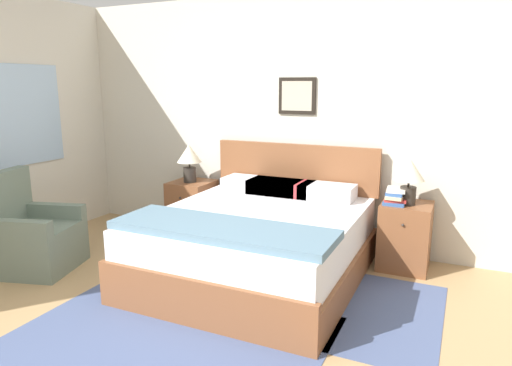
{
  "coord_description": "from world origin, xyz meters",
  "views": [
    {
      "loc": [
        1.58,
        -1.78,
        1.68
      ],
      "look_at": [
        0.06,
        1.5,
        0.9
      ],
      "focal_mm": 32.0,
      "sensor_mm": 36.0,
      "label": 1
    }
  ],
  "objects_px": {
    "nightstand_near_window": "(192,208)",
    "nightstand_by_door": "(405,236)",
    "bed": "(258,241)",
    "armchair": "(31,237)",
    "table_lamp_near_window": "(189,157)",
    "table_lamp_by_door": "(409,174)"
  },
  "relations": [
    {
      "from": "armchair",
      "to": "nightstand_by_door",
      "type": "bearing_deg",
      "value": 98.9
    },
    {
      "from": "bed",
      "to": "nightstand_by_door",
      "type": "distance_m",
      "value": 1.38
    },
    {
      "from": "table_lamp_near_window",
      "to": "nightstand_near_window",
      "type": "bearing_deg",
      "value": 84.55
    },
    {
      "from": "nightstand_near_window",
      "to": "table_lamp_by_door",
      "type": "bearing_deg",
      "value": -0.68
    },
    {
      "from": "nightstand_near_window",
      "to": "table_lamp_by_door",
      "type": "xyz_separation_m",
      "value": [
        2.32,
        -0.03,
        0.59
      ]
    },
    {
      "from": "armchair",
      "to": "table_lamp_near_window",
      "type": "distance_m",
      "value": 1.76
    },
    {
      "from": "bed",
      "to": "nightstand_near_window",
      "type": "relative_size",
      "value": 3.21
    },
    {
      "from": "bed",
      "to": "nightstand_by_door",
      "type": "bearing_deg",
      "value": 32.61
    },
    {
      "from": "table_lamp_near_window",
      "to": "nightstand_by_door",
      "type": "bearing_deg",
      "value": 0.68
    },
    {
      "from": "armchair",
      "to": "nightstand_by_door",
      "type": "xyz_separation_m",
      "value": [
        3.13,
        1.47,
        0.01
      ]
    },
    {
      "from": "table_lamp_near_window",
      "to": "table_lamp_by_door",
      "type": "bearing_deg",
      "value": 0.0
    },
    {
      "from": "bed",
      "to": "table_lamp_near_window",
      "type": "relative_size",
      "value": 4.72
    },
    {
      "from": "nightstand_by_door",
      "to": "armchair",
      "type": "bearing_deg",
      "value": -154.8
    },
    {
      "from": "nightstand_near_window",
      "to": "table_lamp_near_window",
      "type": "xyz_separation_m",
      "value": [
        -0.0,
        -0.03,
        0.59
      ]
    },
    {
      "from": "armchair",
      "to": "nightstand_near_window",
      "type": "distance_m",
      "value": 1.68
    },
    {
      "from": "table_lamp_near_window",
      "to": "armchair",
      "type": "bearing_deg",
      "value": -119.26
    },
    {
      "from": "armchair",
      "to": "table_lamp_by_door",
      "type": "relative_size",
      "value": 2.17
    },
    {
      "from": "nightstand_near_window",
      "to": "nightstand_by_door",
      "type": "xyz_separation_m",
      "value": [
        2.32,
        0.0,
        0.0
      ]
    },
    {
      "from": "nightstand_near_window",
      "to": "nightstand_by_door",
      "type": "distance_m",
      "value": 2.32
    },
    {
      "from": "armchair",
      "to": "nightstand_near_window",
      "type": "relative_size",
      "value": 1.48
    },
    {
      "from": "nightstand_near_window",
      "to": "nightstand_by_door",
      "type": "relative_size",
      "value": 1.0
    },
    {
      "from": "armchair",
      "to": "table_lamp_by_door",
      "type": "xyz_separation_m",
      "value": [
        3.14,
        1.45,
        0.59
      ]
    }
  ]
}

